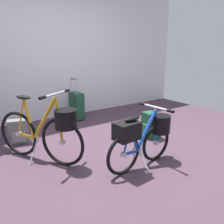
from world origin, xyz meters
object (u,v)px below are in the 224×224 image
folding_bike_foreground (144,135)px  backpack_on_floor (151,125)px  rolling_suitcase (77,105)px  handbag_on_floor (19,132)px  display_bike_left (47,130)px

folding_bike_foreground → backpack_on_floor: 0.98m
folding_bike_foreground → rolling_suitcase: size_ratio=1.24×
rolling_suitcase → folding_bike_foreground: bearing=-95.2°
rolling_suitcase → backpack_on_floor: size_ratio=2.03×
backpack_on_floor → folding_bike_foreground: bearing=-139.5°
folding_bike_foreground → handbag_on_floor: folding_bike_foreground is taller
rolling_suitcase → handbag_on_floor: (-1.28, -0.62, -0.10)m
folding_bike_foreground → rolling_suitcase: (0.20, 2.21, -0.11)m
backpack_on_floor → handbag_on_floor: (-1.81, 0.96, -0.02)m
display_bike_left → handbag_on_floor: display_bike_left is taller
folding_bike_foreground → display_bike_left: (-0.92, 0.75, 0.03)m
handbag_on_floor → folding_bike_foreground: bearing=-55.8°
folding_bike_foreground → backpack_on_floor: folding_bike_foreground is taller
display_bike_left → handbag_on_floor: 0.88m
folding_bike_foreground → rolling_suitcase: rolling_suitcase is taller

